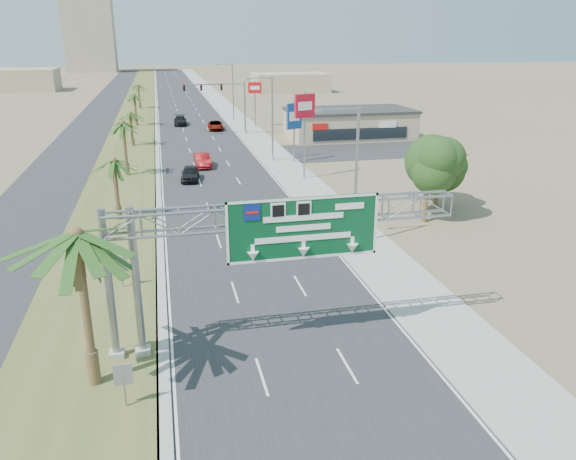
# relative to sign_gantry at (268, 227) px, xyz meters

# --- Properties ---
(road) EXTENTS (12.00, 300.00, 0.02)m
(road) POSITION_rel_sign_gantry_xyz_m (1.06, 100.07, -6.05)
(road) COLOR #28282B
(road) RESTS_ON ground
(sidewalk_right) EXTENTS (4.00, 300.00, 0.10)m
(sidewalk_right) POSITION_rel_sign_gantry_xyz_m (9.56, 100.07, -6.01)
(sidewalk_right) COLOR #9E9B93
(sidewalk_right) RESTS_ON ground
(median_grass) EXTENTS (7.00, 300.00, 0.12)m
(median_grass) POSITION_rel_sign_gantry_xyz_m (-8.94, 100.07, -6.00)
(median_grass) COLOR #4A5C28
(median_grass) RESTS_ON ground
(opposing_road) EXTENTS (8.00, 300.00, 0.02)m
(opposing_road) POSITION_rel_sign_gantry_xyz_m (-15.94, 100.07, -6.05)
(opposing_road) COLOR #28282B
(opposing_road) RESTS_ON ground
(sign_gantry) EXTENTS (16.75, 1.24, 7.50)m
(sign_gantry) POSITION_rel_sign_gantry_xyz_m (0.00, 0.00, 0.00)
(sign_gantry) COLOR gray
(sign_gantry) RESTS_ON ground
(palm_near) EXTENTS (5.70, 5.70, 8.35)m
(palm_near) POSITION_rel_sign_gantry_xyz_m (-8.14, -1.93, 0.87)
(palm_near) COLOR brown
(palm_near) RESTS_ON ground
(palm_row_b) EXTENTS (3.99, 3.99, 5.95)m
(palm_row_b) POSITION_rel_sign_gantry_xyz_m (-8.44, 22.07, -1.16)
(palm_row_b) COLOR brown
(palm_row_b) RESTS_ON ground
(palm_row_c) EXTENTS (3.99, 3.99, 6.75)m
(palm_row_c) POSITION_rel_sign_gantry_xyz_m (-8.44, 38.07, -0.39)
(palm_row_c) COLOR brown
(palm_row_c) RESTS_ON ground
(palm_row_d) EXTENTS (3.99, 3.99, 5.45)m
(palm_row_d) POSITION_rel_sign_gantry_xyz_m (-8.44, 56.07, -1.64)
(palm_row_d) COLOR brown
(palm_row_d) RESTS_ON ground
(palm_row_e) EXTENTS (3.99, 3.99, 6.15)m
(palm_row_e) POSITION_rel_sign_gantry_xyz_m (-8.44, 75.07, -0.97)
(palm_row_e) COLOR brown
(palm_row_e) RESTS_ON ground
(palm_row_f) EXTENTS (3.99, 3.99, 5.75)m
(palm_row_f) POSITION_rel_sign_gantry_xyz_m (-8.44, 100.07, -1.35)
(palm_row_f) COLOR brown
(palm_row_f) RESTS_ON ground
(streetlight_near) EXTENTS (3.27, 0.44, 10.00)m
(streetlight_near) POSITION_rel_sign_gantry_xyz_m (8.36, 12.07, -1.36)
(streetlight_near) COLOR gray
(streetlight_near) RESTS_ON ground
(streetlight_mid) EXTENTS (3.27, 0.44, 10.00)m
(streetlight_mid) POSITION_rel_sign_gantry_xyz_m (8.36, 42.07, -1.36)
(streetlight_mid) COLOR gray
(streetlight_mid) RESTS_ON ground
(streetlight_far) EXTENTS (3.27, 0.44, 10.00)m
(streetlight_far) POSITION_rel_sign_gantry_xyz_m (8.36, 78.07, -1.36)
(streetlight_far) COLOR gray
(streetlight_far) RESTS_ON ground
(signal_mast) EXTENTS (10.28, 0.71, 8.00)m
(signal_mast) POSITION_rel_sign_gantry_xyz_m (6.23, 62.05, -1.21)
(signal_mast) COLOR gray
(signal_mast) RESTS_ON ground
(store_building) EXTENTS (18.00, 10.00, 4.00)m
(store_building) POSITION_rel_sign_gantry_xyz_m (23.06, 56.07, -4.06)
(store_building) COLOR tan
(store_building) RESTS_ON ground
(oak_near) EXTENTS (4.50, 4.50, 6.80)m
(oak_near) POSITION_rel_sign_gantry_xyz_m (16.06, 16.07, -1.53)
(oak_near) COLOR brown
(oak_near) RESTS_ON ground
(oak_far) EXTENTS (3.50, 3.50, 5.60)m
(oak_far) POSITION_rel_sign_gantry_xyz_m (19.06, 20.07, -2.24)
(oak_far) COLOR brown
(oak_far) RESTS_ON ground
(median_signback_a) EXTENTS (0.75, 0.08, 2.08)m
(median_signback_a) POSITION_rel_sign_gantry_xyz_m (-6.74, -3.93, -4.61)
(median_signback_a) COLOR gray
(median_signback_a) RESTS_ON ground
(median_signback_b) EXTENTS (0.75, 0.08, 2.08)m
(median_signback_b) POSITION_rel_sign_gantry_xyz_m (-7.44, 8.07, -4.61)
(median_signback_b) COLOR gray
(median_signback_b) RESTS_ON ground
(tower_distant) EXTENTS (20.00, 16.00, 35.00)m
(tower_distant) POSITION_rel_sign_gantry_xyz_m (-30.94, 240.07, 11.44)
(tower_distant) COLOR tan
(tower_distant) RESTS_ON ground
(building_distant_left) EXTENTS (24.00, 14.00, 6.00)m
(building_distant_left) POSITION_rel_sign_gantry_xyz_m (-43.94, 150.07, -3.06)
(building_distant_left) COLOR tan
(building_distant_left) RESTS_ON ground
(building_distant_right) EXTENTS (20.00, 12.00, 5.00)m
(building_distant_right) POSITION_rel_sign_gantry_xyz_m (31.06, 130.07, -3.56)
(building_distant_right) COLOR tan
(building_distant_right) RESTS_ON ground
(car_left_lane) EXTENTS (2.29, 4.64, 1.52)m
(car_left_lane) POSITION_rel_sign_gantry_xyz_m (-1.86, 34.41, -5.30)
(car_left_lane) COLOR black
(car_left_lane) RESTS_ON ground
(car_mid_lane) EXTENTS (1.82, 4.78, 1.56)m
(car_mid_lane) POSITION_rel_sign_gantry_xyz_m (-0.08, 40.76, -5.28)
(car_mid_lane) COLOR maroon
(car_mid_lane) RESTS_ON ground
(car_right_lane) EXTENTS (2.57, 5.16, 1.40)m
(car_right_lane) POSITION_rel_sign_gantry_xyz_m (4.22, 67.99, -5.36)
(car_right_lane) COLOR gray
(car_right_lane) RESTS_ON ground
(car_far) EXTENTS (2.31, 5.34, 1.53)m
(car_far) POSITION_rel_sign_gantry_xyz_m (-1.14, 74.58, -5.29)
(car_far) COLOR black
(car_far) RESTS_ON ground
(pole_sign_red_near) EXTENTS (2.35, 1.13, 9.09)m
(pole_sign_red_near) POSITION_rel_sign_gantry_xyz_m (10.06, 32.48, 1.10)
(pole_sign_red_near) COLOR gray
(pole_sign_red_near) RESTS_ON ground
(pole_sign_blue) EXTENTS (1.97, 1.02, 7.25)m
(pole_sign_blue) POSITION_rel_sign_gantry_xyz_m (10.92, 40.75, -0.76)
(pole_sign_blue) COLOR gray
(pole_sign_blue) RESTS_ON ground
(pole_sign_red_far) EXTENTS (2.22, 0.55, 7.54)m
(pole_sign_red_far) POSITION_rel_sign_gantry_xyz_m (11.11, 69.63, -0.14)
(pole_sign_red_far) COLOR gray
(pole_sign_red_far) RESTS_ON ground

